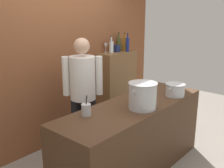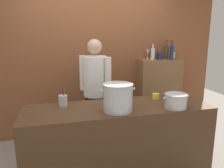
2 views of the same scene
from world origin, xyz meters
name	(u,v)px [view 2 (image 2 of 2)]	position (x,y,z in m)	size (l,w,h in m)	color
brick_back_panel	(95,48)	(0.00, 1.40, 1.50)	(4.40, 0.10, 3.00)	brown
prep_counter	(118,142)	(0.00, 0.00, 0.45)	(2.19, 0.70, 0.90)	#472D1C
bar_cabinet	(158,95)	(1.12, 1.19, 0.65)	(0.76, 0.32, 1.29)	brown
chef	(95,87)	(-0.12, 0.76, 0.96)	(0.44, 0.44, 1.66)	black
stockpot_large	(118,98)	(-0.05, -0.15, 1.05)	(0.39, 0.33, 0.31)	#B7BABF
stockpot_small	(176,101)	(0.63, -0.21, 0.98)	(0.32, 0.26, 0.16)	#B7BABF
utensil_crock	(63,101)	(-0.62, 0.18, 0.97)	(0.10, 0.10, 0.22)	#B7BABF
butter_jar	(156,96)	(0.57, 0.19, 0.93)	(0.09, 0.09, 0.07)	yellow
wine_bottle_olive	(166,52)	(1.28, 1.29, 1.41)	(0.07, 0.07, 0.33)	#475123
wine_bottle_clear	(153,53)	(0.98, 1.20, 1.40)	(0.07, 0.07, 0.28)	silver
wine_bottle_amber	(171,52)	(1.31, 1.18, 1.41)	(0.08, 0.08, 0.32)	#8C5919
wine_bottle_cobalt	(172,52)	(1.27, 1.08, 1.42)	(0.06, 0.06, 0.33)	navy
wine_glass_short	(148,52)	(0.91, 1.28, 1.41)	(0.07, 0.07, 0.17)	silver
spice_tin_navy	(160,56)	(1.11, 1.19, 1.35)	(0.08, 0.08, 0.12)	navy
spice_tin_cream	(172,55)	(1.39, 1.27, 1.35)	(0.08, 0.08, 0.11)	beige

